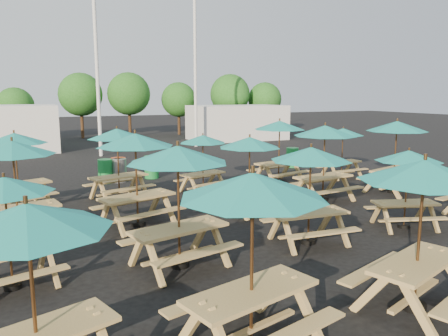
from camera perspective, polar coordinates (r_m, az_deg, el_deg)
name	(u,v)px	position (r m, az deg, el deg)	size (l,w,h in m)	color
ground	(245,212)	(13.03, 2.73, -5.79)	(120.00, 120.00, 0.00)	black
picnic_unit_0	(28,231)	(5.31, -24.24, -7.55)	(2.36, 2.36, 2.32)	#A8834A
picnic_unit_1	(5,193)	(8.51, -26.71, -2.93)	(2.04, 2.04, 2.07)	#A8834A
picnic_unit_2	(13,155)	(11.33, -25.86, 1.55)	(2.31, 2.31, 2.42)	#A8834A
picnic_unit_3	(15,144)	(14.52, -25.66, 2.89)	(2.42, 2.42, 2.34)	#A8834A
picnic_unit_4	(252,198)	(5.76, 3.74, -3.93)	(2.45, 2.45, 2.48)	#A8834A
picnic_unit_5	(178,163)	(8.57, -6.05, 0.65)	(2.43, 2.43, 2.50)	#A8834A
picnic_unit_6	(135,147)	(11.52, -11.50, 2.76)	(2.50, 2.50, 2.49)	#A8834A
picnic_unit_7	(117,139)	(14.72, -13.78, 3.75)	(2.39, 2.39, 2.37)	#A8834A
picnic_unit_8	(424,181)	(7.45, 24.62, -1.61)	(2.56, 2.56, 2.49)	#A8834A
picnic_unit_9	(311,161)	(10.14, 11.26, 0.92)	(1.98, 1.98, 2.30)	#A8834A
picnic_unit_10	(250,148)	(12.68, 3.36, 2.66)	(2.33, 2.33, 2.26)	#A8834A
picnic_unit_11	(203,143)	(15.41, -2.78, 3.27)	(2.08, 2.08, 2.06)	#A8834A
picnic_unit_13	(408,161)	(12.13, 22.94, 0.80)	(2.10, 2.10, 2.07)	#A8834A
picnic_unit_14	(325,136)	(14.42, 13.04, 4.08)	(2.23, 2.23, 2.50)	#A8834A
picnic_unit_15	(280,129)	(17.10, 7.26, 5.01)	(2.37, 2.37, 2.47)	#A8834A
picnic_unit_18	(397,131)	(16.37, 21.63, 4.49)	(2.58, 2.58, 2.56)	#A8834A
picnic_unit_19	(343,135)	(18.72, 15.28, 4.15)	(1.74, 1.74, 2.09)	#A8834A
waste_bin_0	(105,171)	(17.81, -15.22, -0.39)	(0.58, 0.58, 0.93)	#178235
waste_bin_1	(119,170)	(17.82, -13.53, -0.31)	(0.58, 0.58, 0.93)	gray
waste_bin_2	(119,169)	(18.13, -13.61, -0.14)	(0.58, 0.58, 0.93)	red
waste_bin_3	(152,167)	(18.39, -9.45, 0.13)	(0.58, 0.58, 0.93)	#178235
waste_bin_4	(292,157)	(21.14, 8.91, 1.38)	(0.58, 0.58, 0.93)	#178235
mast_0	(96,47)	(25.57, -16.38, 14.97)	(0.20, 0.20, 12.00)	silver
mast_1	(195,54)	(29.14, -3.80, 14.63)	(0.20, 0.20, 12.00)	silver
event_tent_1	(237,122)	(33.65, 1.71, 5.97)	(7.00, 4.00, 2.60)	silver
tree_2	(15,106)	(34.84, -25.62, 7.34)	(2.59, 2.59, 3.93)	#382314
tree_3	(81,95)	(36.11, -18.23, 9.09)	(3.36, 3.36, 5.09)	#382314
tree_4	(129,94)	(36.24, -12.33, 9.43)	(3.41, 3.41, 5.17)	#382314
tree_5	(179,100)	(37.79, -5.94, 8.87)	(2.94, 2.94, 4.45)	#382314
tree_6	(230,94)	(37.62, 0.80, 9.60)	(3.38, 3.38, 5.13)	#382314
tree_7	(265,99)	(39.21, 5.33, 8.93)	(2.95, 2.95, 4.48)	#382314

